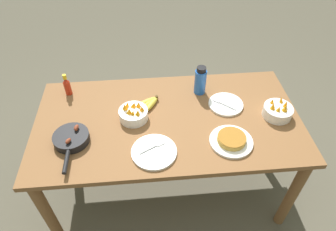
# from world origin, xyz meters

# --- Properties ---
(ground_plane) EXTENTS (14.00, 14.00, 0.00)m
(ground_plane) POSITION_xyz_m (0.00, 0.00, 0.00)
(ground_plane) COLOR #565142
(dining_table) EXTENTS (1.71, 0.89, 0.76)m
(dining_table) POSITION_xyz_m (0.00, 0.00, 0.66)
(dining_table) COLOR brown
(dining_table) RESTS_ON ground_plane
(banana_bunch) EXTENTS (0.17, 0.16, 0.04)m
(banana_bunch) POSITION_xyz_m (-0.11, 0.14, 0.78)
(banana_bunch) COLOR gold
(banana_bunch) RESTS_ON dining_table
(skillet) EXTENTS (0.21, 0.37, 0.08)m
(skillet) POSITION_xyz_m (-0.59, -0.14, 0.79)
(skillet) COLOR black
(skillet) RESTS_ON dining_table
(frittata_plate_center) EXTENTS (0.26, 0.26, 0.05)m
(frittata_plate_center) POSITION_xyz_m (0.36, -0.23, 0.78)
(frittata_plate_center) COLOR white
(frittata_plate_center) RESTS_ON dining_table
(empty_plate_near_front) EXTENTS (0.23, 0.23, 0.02)m
(empty_plate_near_front) POSITION_xyz_m (0.40, 0.10, 0.77)
(empty_plate_near_front) COLOR white
(empty_plate_near_front) RESTS_ON dining_table
(empty_plate_far_left) EXTENTS (0.26, 0.26, 0.02)m
(empty_plate_far_left) POSITION_xyz_m (-0.10, -0.27, 0.77)
(empty_plate_far_left) COLOR white
(empty_plate_far_left) RESTS_ON dining_table
(fruit_bowl_mango) EXTENTS (0.18, 0.18, 0.13)m
(fruit_bowl_mango) POSITION_xyz_m (-0.22, 0.03, 0.80)
(fruit_bowl_mango) COLOR white
(fruit_bowl_mango) RESTS_ON dining_table
(fruit_bowl_citrus) EXTENTS (0.19, 0.19, 0.12)m
(fruit_bowl_citrus) POSITION_xyz_m (0.71, -0.03, 0.80)
(fruit_bowl_citrus) COLOR white
(fruit_bowl_citrus) RESTS_ON dining_table
(water_bottle) EXTENTS (0.08, 0.08, 0.21)m
(water_bottle) POSITION_xyz_m (0.25, 0.25, 0.86)
(water_bottle) COLOR blue
(water_bottle) RESTS_ON dining_table
(hot_sauce_bottle) EXTENTS (0.05, 0.05, 0.16)m
(hot_sauce_bottle) POSITION_xyz_m (-0.67, 0.31, 0.83)
(hot_sauce_bottle) COLOR #B72814
(hot_sauce_bottle) RESTS_ON dining_table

